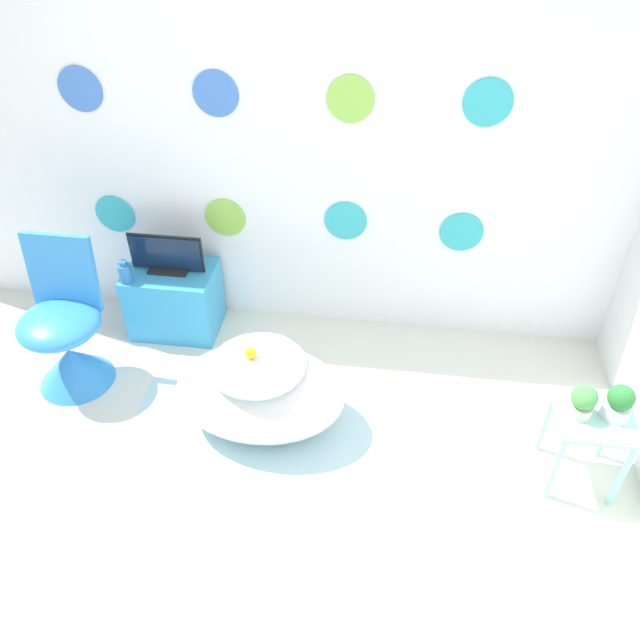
{
  "coord_description": "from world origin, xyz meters",
  "views": [
    {
      "loc": [
        0.67,
        -1.56,
        2.7
      ],
      "look_at": [
        0.35,
        0.81,
        0.71
      ],
      "focal_mm": 35.0,
      "sensor_mm": 36.0,
      "label": 1
    }
  ],
  "objects": [
    {
      "name": "tv_cabinet",
      "position": [
        -0.69,
        1.46,
        0.23
      ],
      "size": [
        0.55,
        0.39,
        0.45
      ],
      "color": "#389ED6",
      "rests_on": "ground_plane"
    },
    {
      "name": "ground_plane",
      "position": [
        0.0,
        0.0,
        0.0
      ],
      "size": [
        12.0,
        12.0,
        0.0
      ],
      "primitive_type": "plane",
      "color": "silver"
    },
    {
      "name": "potted_plant_right",
      "position": [
        1.79,
        0.59,
        0.55
      ],
      "size": [
        0.14,
        0.14,
        0.18
      ],
      "color": "white",
      "rests_on": "side_table"
    },
    {
      "name": "chair",
      "position": [
        -1.14,
        0.91,
        0.29
      ],
      "size": [
        0.47,
        0.47,
        0.91
      ],
      "color": "#338CE0",
      "rests_on": "ground_plane"
    },
    {
      "name": "tv",
      "position": [
        -0.69,
        1.46,
        0.56
      ],
      "size": [
        0.46,
        0.12,
        0.25
      ],
      "color": "black",
      "rests_on": "tv_cabinet"
    },
    {
      "name": "potted_plant_left",
      "position": [
        1.62,
        0.57,
        0.55
      ],
      "size": [
        0.12,
        0.12,
        0.17
      ],
      "color": "beige",
      "rests_on": "side_table"
    },
    {
      "name": "rubber_duck",
      "position": [
        -0.01,
        0.75,
        0.49
      ],
      "size": [
        0.06,
        0.07,
        0.07
      ],
      "color": "yellow",
      "rests_on": "bathtub"
    },
    {
      "name": "rug",
      "position": [
        -0.02,
        0.57,
        0.0
      ],
      "size": [
        1.35,
        0.86,
        0.01
      ],
      "color": "silver",
      "rests_on": "ground_plane"
    },
    {
      "name": "vase",
      "position": [
        -0.91,
        1.32,
        0.52
      ],
      "size": [
        0.08,
        0.08,
        0.14
      ],
      "color": "#2D72B7",
      "rests_on": "tv_cabinet"
    },
    {
      "name": "bathtub",
      "position": [
        0.03,
        0.72,
        0.23
      ],
      "size": [
        0.93,
        0.62,
        0.46
      ],
      "color": "white",
      "rests_on": "ground_plane"
    },
    {
      "name": "side_table",
      "position": [
        1.7,
        0.58,
        0.36
      ],
      "size": [
        0.37,
        0.35,
        0.46
      ],
      "color": "#99E0D8",
      "rests_on": "ground_plane"
    },
    {
      "name": "wall_back_dotted",
      "position": [
        0.0,
        1.71,
        1.3
      ],
      "size": [
        5.09,
        0.05,
        2.6
      ],
      "color": "white",
      "rests_on": "ground_plane"
    }
  ]
}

